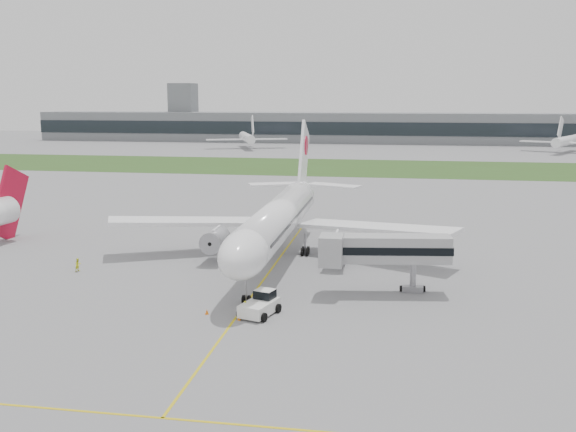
% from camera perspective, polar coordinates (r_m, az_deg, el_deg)
% --- Properties ---
extents(ground, '(600.00, 600.00, 0.00)m').
position_cam_1_polar(ground, '(82.80, -1.35, -4.55)').
color(ground, gray).
rests_on(ground, ground).
extents(apron_markings, '(70.00, 70.00, 0.04)m').
position_cam_1_polar(apron_markings, '(78.08, -2.04, -5.50)').
color(apron_markings, gold).
rests_on(apron_markings, ground).
extents(grass_strip, '(600.00, 50.00, 0.02)m').
position_cam_1_polar(grass_strip, '(200.23, 5.17, 4.35)').
color(grass_strip, '#2F4B1C').
rests_on(grass_strip, ground).
extents(terminal_building, '(320.00, 22.30, 14.00)m').
position_cam_1_polar(terminal_building, '(309.07, 6.79, 7.80)').
color(terminal_building, slate).
rests_on(terminal_building, ground).
extents(control_tower, '(12.00, 12.00, 56.00)m').
position_cam_1_polar(control_tower, '(328.52, -9.20, 6.68)').
color(control_tower, slate).
rests_on(control_tower, ground).
extents(airliner, '(48.13, 53.95, 17.88)m').
position_cam_1_polar(airliner, '(86.21, -0.75, -0.08)').
color(airliner, white).
rests_on(airliner, ground).
extents(pushback_tug, '(4.09, 5.08, 2.32)m').
position_cam_1_polar(pushback_tug, '(65.14, -2.44, -7.82)').
color(pushback_tug, white).
rests_on(pushback_tug, ground).
extents(jet_bridge, '(14.45, 5.88, 6.71)m').
position_cam_1_polar(jet_bridge, '(71.58, 8.21, -2.98)').
color(jet_bridge, '#969698').
rests_on(jet_bridge, ground).
extents(safety_cone_left, '(0.39, 0.39, 0.54)m').
position_cam_1_polar(safety_cone_left, '(65.78, -7.22, -8.44)').
color(safety_cone_left, '#E1610B').
rests_on(safety_cone_left, ground).
extents(safety_cone_right, '(0.37, 0.37, 0.50)m').
position_cam_1_polar(safety_cone_right, '(63.83, -4.36, -9.00)').
color(safety_cone_right, '#E1610B').
rests_on(safety_cone_right, ground).
extents(ground_crew_near, '(0.61, 0.44, 1.56)m').
position_cam_1_polar(ground_crew_near, '(64.83, -3.83, -8.19)').
color(ground_crew_near, gold).
rests_on(ground_crew_near, ground).
extents(ground_crew_far, '(0.92, 1.01, 1.71)m').
position_cam_1_polar(ground_crew_far, '(84.72, -18.15, -4.14)').
color(ground_crew_far, '#F4FA29').
rests_on(ground_crew_far, ground).
extents(distant_aircraft_left, '(42.28, 39.85, 13.05)m').
position_cam_1_polar(distant_aircraft_left, '(273.00, -3.68, 6.02)').
color(distant_aircraft_left, white).
rests_on(distant_aircraft_left, ground).
extents(distant_aircraft_right, '(45.01, 43.25, 13.31)m').
position_cam_1_polar(distant_aircraft_right, '(273.61, 23.45, 5.19)').
color(distant_aircraft_right, white).
rests_on(distant_aircraft_right, ground).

